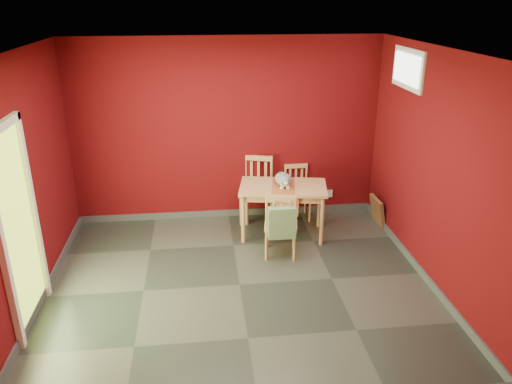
{
  "coord_description": "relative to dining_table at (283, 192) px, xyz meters",
  "views": [
    {
      "loc": [
        -0.4,
        -5.09,
        3.24
      ],
      "look_at": [
        0.25,
        0.45,
        1.0
      ],
      "focal_mm": 35.0,
      "sensor_mm": 36.0,
      "label": 1
    }
  ],
  "objects": [
    {
      "name": "cat",
      "position": [
        0.0,
        0.04,
        0.21
      ],
      "size": [
        0.27,
        0.47,
        0.23
      ],
      "primitive_type": null,
      "rotation": [
        0.0,
        0.0,
        -0.06
      ],
      "color": "slate",
      "rests_on": "table_runner"
    },
    {
      "name": "room_shell",
      "position": [
        -0.73,
        -1.27,
        -0.6
      ],
      "size": [
        4.5,
        4.5,
        4.5
      ],
      "color": "#54080B",
      "rests_on": "ground"
    },
    {
      "name": "chair_far_left",
      "position": [
        -0.3,
        0.54,
        -0.15
      ],
      "size": [
        0.57,
        0.57,
        0.98
      ],
      "color": "tan",
      "rests_on": "ground"
    },
    {
      "name": "chair_far_right",
      "position": [
        0.32,
        0.57,
        -0.23
      ],
      "size": [
        0.38,
        0.38,
        0.82
      ],
      "color": "tan",
      "rests_on": "ground"
    },
    {
      "name": "doorway",
      "position": [
        -2.95,
        -1.67,
        0.47
      ],
      "size": [
        0.06,
        1.01,
        2.13
      ],
      "color": "#B7D838",
      "rests_on": "ground"
    },
    {
      "name": "dining_table",
      "position": [
        0.0,
        0.0,
        0.0
      ],
      "size": [
        1.3,
        0.9,
        0.75
      ],
      "color": "tan",
      "rests_on": "ground"
    },
    {
      "name": "outlet_plate",
      "position": [
        0.87,
        0.72,
        -0.35
      ],
      "size": [
        0.08,
        0.02,
        0.12
      ],
      "primitive_type": "cube",
      "color": "silver",
      "rests_on": "room_shell"
    },
    {
      "name": "picture_frame",
      "position": [
        1.46,
        0.16,
        -0.44
      ],
      "size": [
        0.15,
        0.42,
        0.42
      ],
      "color": "brown",
      "rests_on": "ground"
    },
    {
      "name": "table_runner",
      "position": [
        -0.0,
        -0.11,
        0.04
      ],
      "size": [
        0.42,
        0.7,
        0.33
      ],
      "color": "#A24F29",
      "rests_on": "dining_table"
    },
    {
      "name": "ground",
      "position": [
        -0.73,
        -1.27,
        -0.65
      ],
      "size": [
        4.5,
        4.5,
        0.0
      ],
      "primitive_type": "plane",
      "color": "#2D342D",
      "rests_on": "ground"
    },
    {
      "name": "window",
      "position": [
        1.5,
        -0.27,
        1.7
      ],
      "size": [
        0.05,
        0.9,
        0.5
      ],
      "color": "white",
      "rests_on": "room_shell"
    },
    {
      "name": "chair_near",
      "position": [
        -0.13,
        -0.61,
        -0.19
      ],
      "size": [
        0.49,
        0.49,
        0.9
      ],
      "color": "tan",
      "rests_on": "ground"
    },
    {
      "name": "tote_bag",
      "position": [
        -0.15,
        -0.83,
        -0.08
      ],
      "size": [
        0.35,
        0.2,
        0.48
      ],
      "color": "#648C5D",
      "rests_on": "chair_near"
    }
  ]
}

